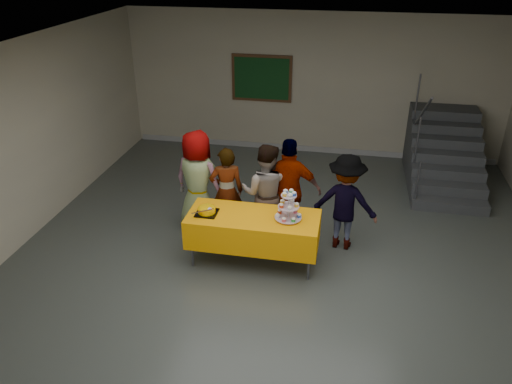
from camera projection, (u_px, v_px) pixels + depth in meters
The scene contains 11 objects.
room_shell at pixel (275, 141), 5.91m from camera, with size 10.00×10.04×3.02m.
bake_table at pixel (253, 229), 7.16m from camera, with size 1.88×0.78×0.77m.
cupcake_stand at pixel (288, 208), 6.90m from camera, with size 0.38×0.38×0.44m.
bear_cake at pixel (207, 210), 7.10m from camera, with size 0.32×0.36×0.12m.
schoolchild_a at pixel (198, 181), 7.91m from camera, with size 0.82×0.53×1.68m, color slate.
schoolchild_b at pixel (227, 192), 7.81m from camera, with size 0.54×0.35×1.47m, color slate.
schoolchild_c at pixel (265, 193), 7.65m from camera, with size 0.77×0.60×1.59m, color slate.
schoolchild_d at pixel (289, 190), 7.64m from camera, with size 0.98×0.41×1.66m, color #5C5B65.
schoolchild_e at pixel (345, 202), 7.45m from camera, with size 0.98×0.56×1.52m, color slate.
staircase at pixel (442, 154), 9.79m from camera, with size 1.30×2.40×2.04m.
noticeboard at pixel (262, 78), 10.66m from camera, with size 1.30×0.05×1.00m.
Camera 1 is at (0.84, -5.46, 4.29)m, focal length 35.00 mm.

